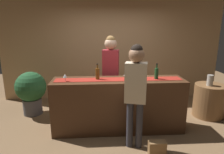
{
  "coord_description": "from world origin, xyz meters",
  "views": [
    {
      "loc": [
        -0.36,
        -3.67,
        2.03
      ],
      "look_at": [
        -0.12,
        0.0,
        1.08
      ],
      "focal_mm": 32.36,
      "sensor_mm": 36.0,
      "label": 1
    }
  ],
  "objects_px": {
    "round_side_table": "(209,100)",
    "vase_on_side_table": "(210,80)",
    "wine_bottle_amber": "(97,74)",
    "customer_sipping": "(136,86)",
    "wine_bottle_green": "(156,73)",
    "bartender": "(111,67)",
    "wine_glass_near_customer": "(126,74)",
    "wine_glass_mid_counter": "(65,76)",
    "potted_plant_tall": "(31,90)",
    "handbag": "(157,148)"
  },
  "relations": [
    {
      "from": "bartender",
      "to": "potted_plant_tall",
      "type": "bearing_deg",
      "value": 2.89
    },
    {
      "from": "wine_bottle_amber",
      "to": "wine_glass_near_customer",
      "type": "xyz_separation_m",
      "value": [
        0.53,
        -0.05,
        -0.01
      ]
    },
    {
      "from": "wine_glass_near_customer",
      "to": "vase_on_side_table",
      "type": "bearing_deg",
      "value": 13.37
    },
    {
      "from": "wine_glass_near_customer",
      "to": "wine_bottle_amber",
      "type": "bearing_deg",
      "value": 174.52
    },
    {
      "from": "round_side_table",
      "to": "potted_plant_tall",
      "type": "relative_size",
      "value": 0.73
    },
    {
      "from": "customer_sipping",
      "to": "potted_plant_tall",
      "type": "distance_m",
      "value": 2.66
    },
    {
      "from": "wine_bottle_green",
      "to": "wine_glass_mid_counter",
      "type": "bearing_deg",
      "value": -177.97
    },
    {
      "from": "wine_bottle_amber",
      "to": "vase_on_side_table",
      "type": "distance_m",
      "value": 2.5
    },
    {
      "from": "wine_glass_near_customer",
      "to": "customer_sipping",
      "type": "xyz_separation_m",
      "value": [
        0.08,
        -0.6,
        -0.05
      ]
    },
    {
      "from": "round_side_table",
      "to": "potted_plant_tall",
      "type": "xyz_separation_m",
      "value": [
        -4.06,
        0.37,
        0.21
      ]
    },
    {
      "from": "bartender",
      "to": "round_side_table",
      "type": "height_order",
      "value": "bartender"
    },
    {
      "from": "vase_on_side_table",
      "to": "bartender",
      "type": "bearing_deg",
      "value": 176.32
    },
    {
      "from": "handbag",
      "to": "round_side_table",
      "type": "bearing_deg",
      "value": 40.41
    },
    {
      "from": "wine_bottle_amber",
      "to": "round_side_table",
      "type": "xyz_separation_m",
      "value": [
        2.52,
        0.45,
        -0.78
      ]
    },
    {
      "from": "round_side_table",
      "to": "handbag",
      "type": "relative_size",
      "value": 2.64
    },
    {
      "from": "wine_glass_mid_counter",
      "to": "handbag",
      "type": "distance_m",
      "value": 2.01
    },
    {
      "from": "wine_bottle_green",
      "to": "wine_bottle_amber",
      "type": "xyz_separation_m",
      "value": [
        -1.12,
        0.05,
        0.0
      ]
    },
    {
      "from": "vase_on_side_table",
      "to": "potted_plant_tall",
      "type": "height_order",
      "value": "potted_plant_tall"
    },
    {
      "from": "round_side_table",
      "to": "potted_plant_tall",
      "type": "height_order",
      "value": "potted_plant_tall"
    },
    {
      "from": "wine_bottle_green",
      "to": "bartender",
      "type": "bearing_deg",
      "value": 144.43
    },
    {
      "from": "bartender",
      "to": "vase_on_side_table",
      "type": "height_order",
      "value": "bartender"
    },
    {
      "from": "wine_glass_near_customer",
      "to": "potted_plant_tall",
      "type": "bearing_deg",
      "value": 157.12
    },
    {
      "from": "wine_glass_near_customer",
      "to": "customer_sipping",
      "type": "distance_m",
      "value": 0.61
    },
    {
      "from": "wine_glass_near_customer",
      "to": "bartender",
      "type": "bearing_deg",
      "value": 112.37
    },
    {
      "from": "wine_bottle_amber",
      "to": "vase_on_side_table",
      "type": "relative_size",
      "value": 1.26
    },
    {
      "from": "wine_glass_mid_counter",
      "to": "round_side_table",
      "type": "bearing_deg",
      "value": 10.29
    },
    {
      "from": "customer_sipping",
      "to": "handbag",
      "type": "relative_size",
      "value": 6.26
    },
    {
      "from": "round_side_table",
      "to": "wine_glass_mid_counter",
      "type": "bearing_deg",
      "value": -169.71
    },
    {
      "from": "customer_sipping",
      "to": "potted_plant_tall",
      "type": "relative_size",
      "value": 1.74
    },
    {
      "from": "wine_glass_near_customer",
      "to": "wine_glass_mid_counter",
      "type": "distance_m",
      "value": 1.12
    },
    {
      "from": "bartender",
      "to": "round_side_table",
      "type": "xyz_separation_m",
      "value": [
        2.24,
        -0.09,
        -0.78
      ]
    },
    {
      "from": "customer_sipping",
      "to": "wine_glass_mid_counter",
      "type": "bearing_deg",
      "value": 170.37
    },
    {
      "from": "round_side_table",
      "to": "vase_on_side_table",
      "type": "relative_size",
      "value": 3.08
    },
    {
      "from": "round_side_table",
      "to": "vase_on_side_table",
      "type": "bearing_deg",
      "value": -144.16
    },
    {
      "from": "vase_on_side_table",
      "to": "round_side_table",
      "type": "bearing_deg",
      "value": 35.84
    },
    {
      "from": "round_side_table",
      "to": "handbag",
      "type": "distance_m",
      "value": 2.08
    },
    {
      "from": "bartender",
      "to": "customer_sipping",
      "type": "height_order",
      "value": "bartender"
    },
    {
      "from": "customer_sipping",
      "to": "wine_glass_near_customer",
      "type": "bearing_deg",
      "value": 112.64
    },
    {
      "from": "potted_plant_tall",
      "to": "wine_glass_mid_counter",
      "type": "bearing_deg",
      "value": -44.38
    },
    {
      "from": "vase_on_side_table",
      "to": "potted_plant_tall",
      "type": "relative_size",
      "value": 0.24
    },
    {
      "from": "bartender",
      "to": "wine_glass_mid_counter",
      "type": "bearing_deg",
      "value": 48.56
    },
    {
      "from": "wine_glass_near_customer",
      "to": "wine_glass_mid_counter",
      "type": "relative_size",
      "value": 1.0
    },
    {
      "from": "wine_bottle_amber",
      "to": "wine_glass_near_customer",
      "type": "bearing_deg",
      "value": -5.48
    },
    {
      "from": "wine_glass_near_customer",
      "to": "vase_on_side_table",
      "type": "height_order",
      "value": "wine_glass_near_customer"
    },
    {
      "from": "wine_bottle_amber",
      "to": "customer_sipping",
      "type": "xyz_separation_m",
      "value": [
        0.61,
        -0.65,
        -0.05
      ]
    },
    {
      "from": "wine_glass_near_customer",
      "to": "vase_on_side_table",
      "type": "relative_size",
      "value": 0.6
    },
    {
      "from": "vase_on_side_table",
      "to": "wine_glass_near_customer",
      "type": "bearing_deg",
      "value": -166.63
    },
    {
      "from": "wine_bottle_green",
      "to": "bartender",
      "type": "relative_size",
      "value": 0.17
    },
    {
      "from": "wine_glass_mid_counter",
      "to": "potted_plant_tall",
      "type": "bearing_deg",
      "value": 135.62
    },
    {
      "from": "wine_bottle_amber",
      "to": "customer_sipping",
      "type": "relative_size",
      "value": 0.17
    }
  ]
}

